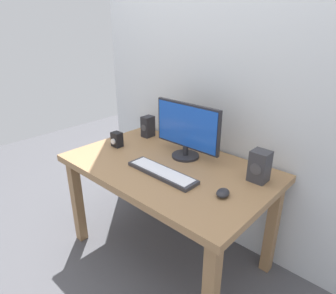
{
  "coord_description": "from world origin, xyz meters",
  "views": [
    {
      "loc": [
        1.11,
        -1.2,
        1.52
      ],
      "look_at": [
        0.0,
        0.0,
        0.82
      ],
      "focal_mm": 31.09,
      "sensor_mm": 36.0,
      "label": 1
    }
  ],
  "objects_px": {
    "desk": "(168,177)",
    "speaker_right": "(260,166)",
    "mouse": "(223,193)",
    "monitor": "(187,130)",
    "keyboard_primary": "(162,172)",
    "speaker_left": "(148,126)",
    "audio_controller": "(117,140)"
  },
  "relations": [
    {
      "from": "mouse",
      "to": "speaker_left",
      "type": "height_order",
      "value": "speaker_left"
    },
    {
      "from": "monitor",
      "to": "speaker_left",
      "type": "distance_m",
      "value": 0.48
    },
    {
      "from": "monitor",
      "to": "speaker_right",
      "type": "bearing_deg",
      "value": 2.69
    },
    {
      "from": "desk",
      "to": "audio_controller",
      "type": "relative_size",
      "value": 12.26
    },
    {
      "from": "keyboard_primary",
      "to": "desk",
      "type": "bearing_deg",
      "value": 117.88
    },
    {
      "from": "speaker_left",
      "to": "speaker_right",
      "type": "bearing_deg",
      "value": -4.0
    },
    {
      "from": "mouse",
      "to": "audio_controller",
      "type": "height_order",
      "value": "audio_controller"
    },
    {
      "from": "keyboard_primary",
      "to": "audio_controller",
      "type": "distance_m",
      "value": 0.54
    },
    {
      "from": "audio_controller",
      "to": "monitor",
      "type": "bearing_deg",
      "value": 23.14
    },
    {
      "from": "keyboard_primary",
      "to": "monitor",
      "type": "bearing_deg",
      "value": 100.55
    },
    {
      "from": "monitor",
      "to": "keyboard_primary",
      "type": "relative_size",
      "value": 1.04
    },
    {
      "from": "keyboard_primary",
      "to": "mouse",
      "type": "distance_m",
      "value": 0.39
    },
    {
      "from": "desk",
      "to": "speaker_right",
      "type": "distance_m",
      "value": 0.58
    },
    {
      "from": "speaker_left",
      "to": "monitor",
      "type": "bearing_deg",
      "value": -11.15
    },
    {
      "from": "monitor",
      "to": "speaker_right",
      "type": "distance_m",
      "value": 0.51
    },
    {
      "from": "mouse",
      "to": "audio_controller",
      "type": "relative_size",
      "value": 0.83
    },
    {
      "from": "desk",
      "to": "keyboard_primary",
      "type": "distance_m",
      "value": 0.17
    },
    {
      "from": "monitor",
      "to": "keyboard_primary",
      "type": "bearing_deg",
      "value": -79.45
    },
    {
      "from": "speaker_left",
      "to": "audio_controller",
      "type": "distance_m",
      "value": 0.3
    },
    {
      "from": "monitor",
      "to": "mouse",
      "type": "relative_size",
      "value": 5.57
    },
    {
      "from": "mouse",
      "to": "speaker_right",
      "type": "distance_m",
      "value": 0.29
    },
    {
      "from": "mouse",
      "to": "speaker_right",
      "type": "relative_size",
      "value": 0.49
    },
    {
      "from": "mouse",
      "to": "speaker_right",
      "type": "bearing_deg",
      "value": 64.58
    },
    {
      "from": "mouse",
      "to": "desk",
      "type": "bearing_deg",
      "value": 156.92
    },
    {
      "from": "desk",
      "to": "mouse",
      "type": "height_order",
      "value": "mouse"
    },
    {
      "from": "desk",
      "to": "monitor",
      "type": "distance_m",
      "value": 0.33
    },
    {
      "from": "monitor",
      "to": "keyboard_primary",
      "type": "distance_m",
      "value": 0.34
    },
    {
      "from": "speaker_left",
      "to": "keyboard_primary",
      "type": "bearing_deg",
      "value": -36.52
    },
    {
      "from": "keyboard_primary",
      "to": "speaker_right",
      "type": "distance_m",
      "value": 0.55
    },
    {
      "from": "desk",
      "to": "speaker_right",
      "type": "height_order",
      "value": "speaker_right"
    },
    {
      "from": "monitor",
      "to": "mouse",
      "type": "bearing_deg",
      "value": -29.11
    },
    {
      "from": "keyboard_primary",
      "to": "speaker_left",
      "type": "relative_size",
      "value": 2.93
    }
  ]
}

